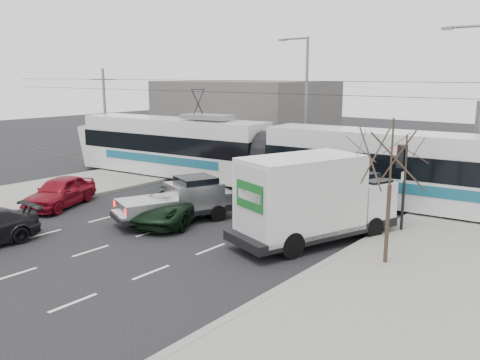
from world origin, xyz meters
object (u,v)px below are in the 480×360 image
Objects in this scene: bare_tree at (391,159)px; street_lamp_far at (304,96)px; tram at (268,156)px; box_truck at (313,200)px; silver_pickup at (182,200)px; navy_pickup at (338,201)px; street_lamp_near at (478,103)px; green_car at (174,203)px; traffic_signal at (402,169)px; red_car at (60,192)px.

street_lamp_far is (-11.79, 13.50, 1.32)m from bare_tree.
tram is (1.67, -6.39, -3.10)m from street_lamp_far.
box_truck is (8.42, -12.81, -3.39)m from street_lamp_far.
navy_pickup reaches higher than silver_pickup.
street_lamp_near is (-0.29, 11.50, 1.32)m from bare_tree.
green_car is at bearing -151.10° from box_truck.
tram reaches higher than navy_pickup.
tram is 3.78× the size of box_truck.
bare_tree is 1.39× the size of traffic_signal.
silver_pickup is (0.60, -7.55, -1.03)m from tram.
traffic_signal reaches higher than box_truck.
street_lamp_near is 0.32× the size of tram.
tram reaches higher than traffic_signal.
bare_tree reaches higher than red_car.
silver_pickup is 0.78× the size of box_truck.
street_lamp_near is 2.01× the size of red_car.
bare_tree is 0.83× the size of navy_pickup.
silver_pickup is at bearing -177.41° from bare_tree.
street_lamp_near is 9.81m from navy_pickup.
silver_pickup is 0.95× the size of navy_pickup.
traffic_signal is 7.91m from street_lamp_near.
street_lamp_far is (-11.50, 2.00, 0.00)m from street_lamp_near.
tram is at bearing 160.86° from traffic_signal.
street_lamp_far reaches higher than red_car.
bare_tree is 12.49m from tram.
tram is at bearing 71.88° from green_car.
bare_tree is at bearing -88.58° from street_lamp_near.
traffic_signal reaches higher than silver_pickup.
silver_pickup is at bearing -129.55° from navy_pickup.
street_lamp_far reaches higher than tram.
traffic_signal is 0.13× the size of tram.
traffic_signal is 0.40× the size of street_lamp_near.
bare_tree is 4.01m from box_truck.
street_lamp_far is 0.32× the size of tram.
traffic_signal is 14.47m from street_lamp_far.
box_truck reaches higher than red_car.
street_lamp_far is 15.70m from box_truck.
tram is 7.75m from navy_pickup.
red_car is at bearing -138.52° from street_lamp_near.
box_truck reaches higher than silver_pickup.
navy_pickup is at bearing 138.48° from bare_tree.
box_truck is at bearing -105.88° from street_lamp_near.
navy_pickup is 7.37m from green_car.
box_truck is at bearing -9.99° from red_car.
silver_pickup is at bearing -9.75° from green_car.
tram is 7.64m from silver_pickup.
bare_tree is at bearing -40.80° from tram.
street_lamp_near is at bearing 74.11° from silver_pickup.
traffic_signal is 10.08m from green_car.
tram is at bearing 155.03° from box_truck.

